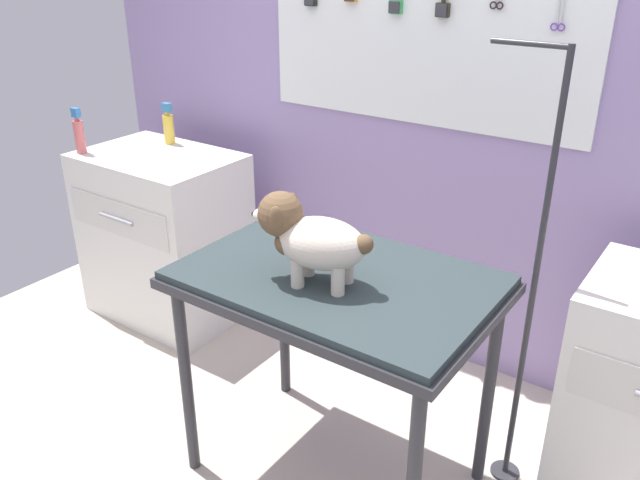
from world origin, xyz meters
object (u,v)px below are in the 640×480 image
Objects in this scene: grooming_table at (337,296)px; dog at (309,237)px; grooming_arm at (528,304)px; spray_bottle_short at (169,126)px; counter_left at (165,236)px.

grooming_table is 2.61× the size of dog.
grooming_arm is at bearing 34.65° from grooming_table.
dog is 1.67m from spray_bottle_short.
dog is 1.87× the size of spray_bottle_short.
counter_left is at bearing 160.78° from grooming_table.
spray_bottle_short is at bearing 171.51° from grooming_arm.
grooming_table is 4.89× the size of spray_bottle_short.
grooming_table is 0.26m from dog.
dog is at bearing -27.68° from spray_bottle_short.
grooming_table is 0.66m from grooming_arm.
dog is at bearing -114.13° from grooming_table.
grooming_arm is at bearing 38.86° from dog.
counter_left reaches higher than grooming_table.
spray_bottle_short is at bearing 152.32° from dog.
spray_bottle_short is at bearing 155.94° from grooming_table.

